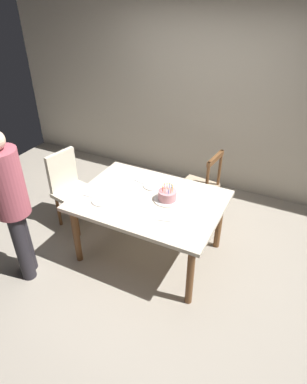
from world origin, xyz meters
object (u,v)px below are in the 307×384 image
object	(u,v)px
chair_spindle_back	(199,188)
person_celebrant	(11,201)
plate_far_side	(153,185)
dining_table	(149,206)
chair_upholstered	(70,186)
plate_near_celebrant	(102,200)
birthday_cake	(167,196)

from	to	relation	value
chair_spindle_back	person_celebrant	size ratio (longest dim) A/B	0.59
plate_far_side	dining_table	bearing A→B (deg)	-73.05
plate_far_side	person_celebrant	xyz separation A→B (m)	(-0.94, -1.09, 0.18)
dining_table	chair_upholstered	distance (m)	1.15
plate_far_side	person_celebrant	bearing A→B (deg)	-130.84
chair_spindle_back	person_celebrant	xyz separation A→B (m)	(-1.27, -1.70, 0.47)
dining_table	chair_upholstered	size ratio (longest dim) A/B	1.58
dining_table	chair_spindle_back	distance (m)	0.92
chair_spindle_back	plate_near_celebrant	bearing A→B (deg)	-121.06
plate_far_side	chair_spindle_back	world-z (taller)	chair_spindle_back
plate_far_side	chair_spindle_back	bearing A→B (deg)	61.84
dining_table	chair_spindle_back	size ratio (longest dim) A/B	1.58
dining_table	plate_near_celebrant	size ratio (longest dim) A/B	6.84
dining_table	person_celebrant	distance (m)	1.34
plate_near_celebrant	chair_upholstered	bearing A→B (deg)	154.28
chair_spindle_back	chair_upholstered	size ratio (longest dim) A/B	1.00
dining_table	chair_upholstered	world-z (taller)	chair_upholstered
birthday_cake	plate_near_celebrant	size ratio (longest dim) A/B	1.27
birthday_cake	plate_far_side	distance (m)	0.31
plate_near_celebrant	person_celebrant	size ratio (longest dim) A/B	0.14
plate_near_celebrant	chair_spindle_back	distance (m)	1.33
dining_table	plate_near_celebrant	bearing A→B (deg)	-149.18
plate_far_side	birthday_cake	bearing A→B (deg)	-35.92
plate_near_celebrant	chair_upholstered	world-z (taller)	chair_upholstered
dining_table	chair_spindle_back	bearing A→B (deg)	73.53
birthday_cake	plate_far_side	size ratio (longest dim) A/B	1.27
plate_near_celebrant	plate_far_side	size ratio (longest dim) A/B	1.00
birthday_cake	plate_near_celebrant	world-z (taller)	birthday_cake
dining_table	plate_far_side	xyz separation A→B (m)	(-0.08, 0.25, 0.09)
chair_upholstered	plate_far_side	bearing A→B (deg)	7.70
dining_table	chair_upholstered	xyz separation A→B (m)	(-1.14, 0.10, -0.13)
chair_spindle_back	plate_far_side	bearing A→B (deg)	-118.16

